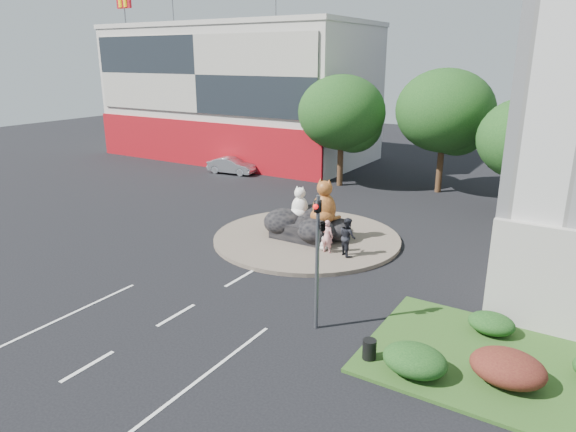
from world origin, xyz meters
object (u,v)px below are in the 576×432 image
at_px(parked_car, 232,166).
at_px(pedestrian_pink, 327,236).
at_px(litter_bin, 369,349).
at_px(cat_tabby, 324,201).
at_px(pedestrian_dark, 348,237).
at_px(kitten_white, 324,243).
at_px(kitten_calico, 277,230).
at_px(cat_white, 300,202).

bearing_deg(parked_car, pedestrian_pink, -135.85).
relative_size(parked_car, litter_bin, 6.27).
xyz_separation_m(cat_tabby, litter_bin, (6.52, -9.08, -1.85)).
relative_size(pedestrian_pink, pedestrian_dark, 0.88).
distance_m(kitten_white, parked_car, 19.59).
relative_size(kitten_calico, kitten_white, 1.19).
relative_size(kitten_white, pedestrian_dark, 0.39).
xyz_separation_m(cat_white, pedestrian_dark, (3.60, -1.55, -0.84)).
relative_size(cat_white, cat_tabby, 0.74).
distance_m(cat_tabby, litter_bin, 11.33).
bearing_deg(cat_white, pedestrian_pink, -35.62).
height_order(cat_white, parked_car, cat_white).
height_order(cat_tabby, parked_car, cat_tabby).
height_order(kitten_white, parked_car, parked_car).
bearing_deg(cat_tabby, pedestrian_dark, -40.99).
distance_m(kitten_white, pedestrian_dark, 1.41).
relative_size(cat_tabby, pedestrian_dark, 1.26).
bearing_deg(cat_tabby, kitten_calico, -158.94).
xyz_separation_m(kitten_white, parked_car, (-15.34, 12.20, 0.11)).
distance_m(pedestrian_pink, pedestrian_dark, 1.03).
height_order(cat_white, kitten_white, cat_white).
relative_size(cat_white, litter_bin, 2.68).
xyz_separation_m(cat_white, parked_car, (-13.01, 10.67, -1.30)).
height_order(kitten_white, pedestrian_pink, pedestrian_pink).
xyz_separation_m(cat_tabby, kitten_white, (0.78, -1.42, -1.72)).
xyz_separation_m(kitten_calico, kitten_white, (3.00, -0.28, -0.07)).
distance_m(pedestrian_dark, parked_car, 20.63).
relative_size(cat_white, kitten_calico, 1.99).
distance_m(cat_white, pedestrian_pink, 3.27).
distance_m(pedestrian_pink, parked_car, 19.94).
bearing_deg(kitten_calico, cat_white, 109.94).
bearing_deg(kitten_white, kitten_calico, 130.28).
relative_size(kitten_white, pedestrian_pink, 0.45).
distance_m(cat_tabby, parked_car, 18.19).
relative_size(kitten_calico, parked_car, 0.21).
bearing_deg(litter_bin, pedestrian_dark, 120.30).
distance_m(cat_tabby, pedestrian_pink, 2.31).
bearing_deg(kitten_white, cat_white, 102.23).
height_order(pedestrian_pink, parked_car, pedestrian_pink).
bearing_deg(parked_car, pedestrian_dark, -133.68).
bearing_deg(pedestrian_pink, pedestrian_dark, -175.01).
bearing_deg(litter_bin, cat_white, 131.27).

